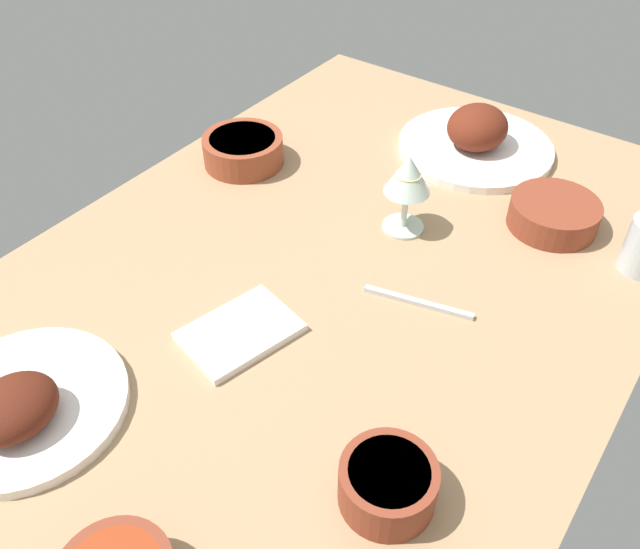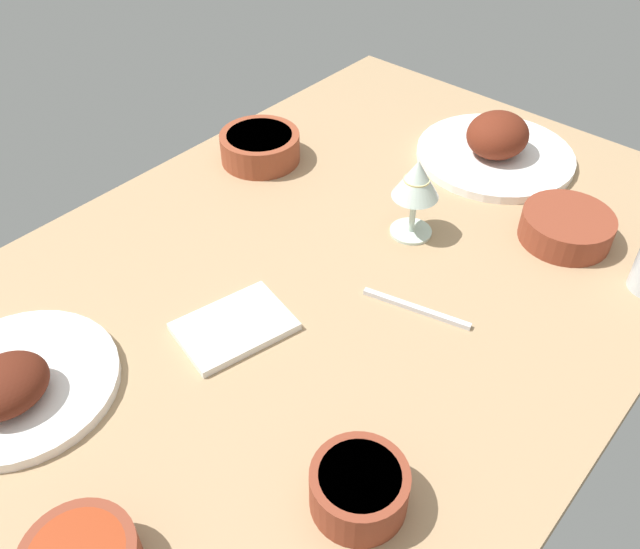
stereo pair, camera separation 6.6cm
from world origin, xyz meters
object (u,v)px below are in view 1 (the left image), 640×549
object	(u,v)px
bowl_pasta	(554,213)
folded_napkin	(240,332)
bowl_cream	(388,483)
wine_glass	(408,178)
fork_loose	(418,302)
plate_near_viewer	(476,139)
plate_far_side	(22,406)
bowl_potatoes	(243,149)

from	to	relation	value
bowl_pasta	folded_napkin	distance (cm)	56.35
bowl_cream	folded_napkin	size ratio (longest dim) A/B	0.71
wine_glass	fork_loose	xyz separation A→B (cm)	(-14.57, -11.24, -9.53)
fork_loose	folded_napkin	bearing A→B (deg)	-144.59
bowl_cream	folded_napkin	world-z (taller)	bowl_cream
bowl_pasta	bowl_cream	world-z (taller)	bowl_cream
plate_near_viewer	bowl_pasta	xyz separation A→B (cm)	(-13.82, -21.05, -0.21)
plate_far_side	wine_glass	distance (cm)	64.33
plate_far_side	folded_napkin	world-z (taller)	plate_far_side
plate_near_viewer	fork_loose	distance (cm)	45.40
plate_near_viewer	wine_glass	distance (cm)	29.94
plate_far_side	wine_glass	world-z (taller)	wine_glass
wine_glass	fork_loose	world-z (taller)	wine_glass
plate_near_viewer	wine_glass	size ratio (longest dim) A/B	2.13
fork_loose	bowl_potatoes	bearing A→B (deg)	148.93
plate_near_viewer	bowl_potatoes	distance (cm)	44.85
bowl_potatoes	folded_napkin	xyz separation A→B (cm)	(-34.33, -28.87, -2.36)
bowl_pasta	bowl_cream	bearing A→B (deg)	-176.25
plate_far_side	folded_napkin	xyz separation A→B (cm)	(26.33, -12.66, -1.47)
wine_glass	bowl_pasta	bearing A→B (deg)	-52.65
bowl_potatoes	bowl_pasta	bearing A→B (deg)	-74.10
plate_far_side	bowl_potatoes	distance (cm)	62.80
bowl_pasta	wine_glass	distance (cm)	26.16
plate_far_side	bowl_cream	size ratio (longest dim) A/B	2.31
bowl_pasta	bowl_cream	distance (cm)	59.32
bowl_pasta	bowl_cream	xyz separation A→B (cm)	(-59.19, -3.88, 0.48)
plate_near_viewer	wine_glass	bearing A→B (deg)	-177.86
bowl_potatoes	folded_napkin	world-z (taller)	bowl_potatoes
bowl_potatoes	wine_glass	size ratio (longest dim) A/B	1.08
folded_napkin	fork_loose	distance (cm)	26.54
plate_near_viewer	bowl_cream	world-z (taller)	plate_near_viewer
bowl_cream	folded_napkin	bearing A→B (deg)	72.83
plate_near_viewer	bowl_cream	distance (cm)	77.15
plate_far_side	bowl_potatoes	xyz separation A→B (cm)	(60.66, 16.21, 0.89)
folded_napkin	fork_loose	xyz separation A→B (cm)	(20.15, -17.28, -0.20)
bowl_cream	fork_loose	world-z (taller)	bowl_cream
bowl_cream	bowl_potatoes	distance (cm)	73.14
plate_far_side	bowl_pasta	bearing A→B (deg)	-26.88
plate_far_side	plate_near_viewer	bearing A→B (deg)	-11.06
plate_near_viewer	bowl_pasta	size ratio (longest dim) A/B	2.01
bowl_cream	wine_glass	bearing A→B (deg)	28.49
plate_near_viewer	folded_napkin	xyz separation A→B (cm)	(-63.78, 4.95, -2.23)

